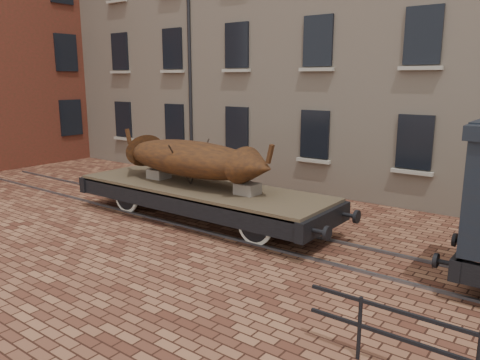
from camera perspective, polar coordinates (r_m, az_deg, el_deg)
The scene contains 4 objects.
ground at distance 12.02m, azimuth 8.10°, elevation -7.99°, with size 90.00×90.00×0.00m, color #4C271B.
rail_track at distance 12.01m, azimuth 8.10°, elevation -7.86°, with size 30.00×1.52×0.06m.
flatcar_wagon at distance 13.76m, azimuth -4.88°, elevation -1.57°, with size 9.13×2.48×1.38m.
iron_boat at distance 13.81m, azimuth -6.10°, elevation 2.63°, with size 6.01×1.88×1.46m.
Camera 1 is at (5.40, -9.92, 4.13)m, focal length 35.00 mm.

